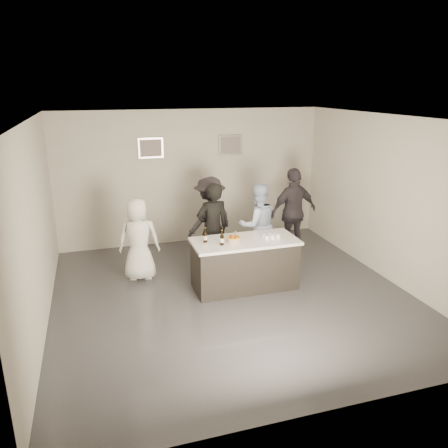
{
  "coord_description": "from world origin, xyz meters",
  "views": [
    {
      "loc": [
        -2.13,
        -6.52,
        3.48
      ],
      "look_at": [
        0.0,
        0.5,
        1.15
      ],
      "focal_mm": 35.0,
      "sensor_mm": 36.0,
      "label": 1
    }
  ],
  "objects_px": {
    "person_main_black": "(213,228)",
    "person_guest_back": "(210,218)",
    "person_main_blue": "(257,225)",
    "cake": "(234,240)",
    "beer_bottle_a": "(205,235)",
    "bar_counter": "(245,264)",
    "person_guest_left": "(139,239)",
    "beer_bottle_b": "(222,238)",
    "person_guest_right": "(293,212)"
  },
  "relations": [
    {
      "from": "person_main_blue",
      "to": "person_guest_left",
      "type": "xyz_separation_m",
      "value": [
        -2.34,
        0.02,
        -0.06
      ]
    },
    {
      "from": "cake",
      "to": "beer_bottle_a",
      "type": "height_order",
      "value": "beer_bottle_a"
    },
    {
      "from": "beer_bottle_b",
      "to": "person_guest_right",
      "type": "height_order",
      "value": "person_guest_right"
    },
    {
      "from": "cake",
      "to": "person_guest_back",
      "type": "distance_m",
      "value": 1.6
    },
    {
      "from": "person_guest_left",
      "to": "person_main_blue",
      "type": "bearing_deg",
      "value": -170.48
    },
    {
      "from": "cake",
      "to": "beer_bottle_a",
      "type": "bearing_deg",
      "value": 163.45
    },
    {
      "from": "person_main_black",
      "to": "cake",
      "type": "bearing_deg",
      "value": 90.21
    },
    {
      "from": "person_main_black",
      "to": "beer_bottle_a",
      "type": "bearing_deg",
      "value": 56.7
    },
    {
      "from": "person_guest_back",
      "to": "cake",
      "type": "bearing_deg",
      "value": 60.49
    },
    {
      "from": "cake",
      "to": "person_guest_right",
      "type": "bearing_deg",
      "value": 36.98
    },
    {
      "from": "person_main_blue",
      "to": "person_guest_left",
      "type": "relative_size",
      "value": 1.08
    },
    {
      "from": "bar_counter",
      "to": "beer_bottle_a",
      "type": "height_order",
      "value": "beer_bottle_a"
    },
    {
      "from": "person_guest_back",
      "to": "bar_counter",
      "type": "bearing_deg",
      "value": 68.85
    },
    {
      "from": "person_main_black",
      "to": "person_guest_left",
      "type": "distance_m",
      "value": 1.39
    },
    {
      "from": "cake",
      "to": "person_guest_back",
      "type": "xyz_separation_m",
      "value": [
        0.01,
        1.6,
        -0.07
      ]
    },
    {
      "from": "person_main_black",
      "to": "person_guest_back",
      "type": "relative_size",
      "value": 1.03
    },
    {
      "from": "beer_bottle_a",
      "to": "person_main_blue",
      "type": "xyz_separation_m",
      "value": [
        1.28,
        0.83,
        -0.19
      ]
    },
    {
      "from": "cake",
      "to": "person_guest_right",
      "type": "height_order",
      "value": "person_guest_right"
    },
    {
      "from": "person_guest_left",
      "to": "beer_bottle_b",
      "type": "bearing_deg",
      "value": 150.67
    },
    {
      "from": "person_guest_right",
      "to": "person_main_black",
      "type": "bearing_deg",
      "value": 4.65
    },
    {
      "from": "person_main_blue",
      "to": "person_main_black",
      "type": "bearing_deg",
      "value": 4.26
    },
    {
      "from": "beer_bottle_b",
      "to": "person_main_blue",
      "type": "bearing_deg",
      "value": 44.75
    },
    {
      "from": "beer_bottle_a",
      "to": "person_guest_back",
      "type": "bearing_deg",
      "value": 71.96
    },
    {
      "from": "beer_bottle_b",
      "to": "person_guest_right",
      "type": "relative_size",
      "value": 0.14
    },
    {
      "from": "beer_bottle_b",
      "to": "person_guest_left",
      "type": "distance_m",
      "value": 1.69
    },
    {
      "from": "cake",
      "to": "beer_bottle_a",
      "type": "xyz_separation_m",
      "value": [
        -0.47,
        0.14,
        0.09
      ]
    },
    {
      "from": "beer_bottle_a",
      "to": "person_main_black",
      "type": "relative_size",
      "value": 0.15
    },
    {
      "from": "beer_bottle_b",
      "to": "person_guest_left",
      "type": "xyz_separation_m",
      "value": [
        -1.29,
        1.06,
        -0.25
      ]
    },
    {
      "from": "cake",
      "to": "person_guest_left",
      "type": "relative_size",
      "value": 0.15
    },
    {
      "from": "person_main_black",
      "to": "person_main_blue",
      "type": "relative_size",
      "value": 1.06
    },
    {
      "from": "beer_bottle_b",
      "to": "bar_counter",
      "type": "bearing_deg",
      "value": 15.32
    },
    {
      "from": "bar_counter",
      "to": "beer_bottle_a",
      "type": "bearing_deg",
      "value": 173.13
    },
    {
      "from": "bar_counter",
      "to": "person_guest_left",
      "type": "relative_size",
      "value": 1.2
    },
    {
      "from": "person_guest_right",
      "to": "person_main_blue",
      "type": "bearing_deg",
      "value": 11.77
    },
    {
      "from": "person_guest_right",
      "to": "person_guest_back",
      "type": "bearing_deg",
      "value": -17.71
    },
    {
      "from": "cake",
      "to": "bar_counter",
      "type": "bearing_deg",
      "value": 13.71
    },
    {
      "from": "person_main_blue",
      "to": "person_guest_right",
      "type": "height_order",
      "value": "person_guest_right"
    },
    {
      "from": "bar_counter",
      "to": "person_guest_right",
      "type": "xyz_separation_m",
      "value": [
        1.54,
        1.27,
        0.48
      ]
    },
    {
      "from": "cake",
      "to": "person_guest_back",
      "type": "bearing_deg",
      "value": 89.74
    },
    {
      "from": "cake",
      "to": "person_guest_back",
      "type": "relative_size",
      "value": 0.14
    },
    {
      "from": "beer_bottle_a",
      "to": "beer_bottle_b",
      "type": "relative_size",
      "value": 1.0
    },
    {
      "from": "beer_bottle_b",
      "to": "person_main_black",
      "type": "bearing_deg",
      "value": 84.24
    },
    {
      "from": "person_guest_left",
      "to": "person_guest_back",
      "type": "bearing_deg",
      "value": -148.26
    },
    {
      "from": "beer_bottle_b",
      "to": "person_guest_back",
      "type": "relative_size",
      "value": 0.15
    },
    {
      "from": "person_main_black",
      "to": "person_guest_back",
      "type": "distance_m",
      "value": 0.75
    },
    {
      "from": "bar_counter",
      "to": "person_guest_back",
      "type": "height_order",
      "value": "person_guest_back"
    },
    {
      "from": "beer_bottle_b",
      "to": "person_guest_left",
      "type": "height_order",
      "value": "person_guest_left"
    },
    {
      "from": "cake",
      "to": "person_guest_right",
      "type": "distance_m",
      "value": 2.21
    },
    {
      "from": "beer_bottle_a",
      "to": "beer_bottle_b",
      "type": "height_order",
      "value": "same"
    },
    {
      "from": "cake",
      "to": "person_guest_back",
      "type": "height_order",
      "value": "person_guest_back"
    }
  ]
}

